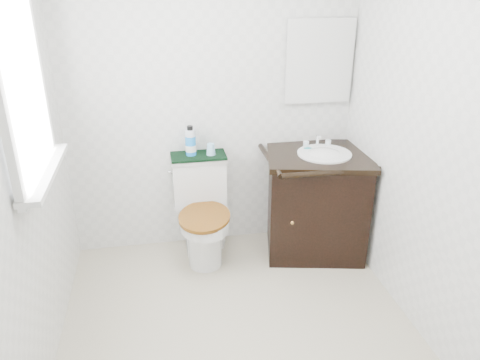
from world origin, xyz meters
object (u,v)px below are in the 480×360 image
object	(u,v)px
vanity	(316,199)
cup	(211,149)
toilet	(202,215)
trash_bin	(214,228)
mouthwash_bottle	(191,142)

from	to	relation	value
vanity	cup	size ratio (longest dim) A/B	10.65
toilet	trash_bin	xyz separation A→B (m)	(0.10, 0.13, -0.20)
toilet	vanity	bearing A→B (deg)	-4.19
trash_bin	mouthwash_bottle	world-z (taller)	mouthwash_bottle
toilet	trash_bin	distance (m)	0.26
mouthwash_bottle	cup	bearing A→B (deg)	-8.84
toilet	cup	world-z (taller)	cup
trash_bin	cup	bearing A→B (deg)	-106.55
vanity	mouthwash_bottle	bearing A→B (deg)	168.27
trash_bin	mouthwash_bottle	distance (m)	0.77
toilet	mouthwash_bottle	world-z (taller)	mouthwash_bottle
vanity	toilet	bearing A→B (deg)	175.81
toilet	cup	distance (m)	0.52
mouthwash_bottle	trash_bin	bearing A→B (deg)	0.12
toilet	vanity	xyz separation A→B (m)	(0.89, -0.07, 0.09)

